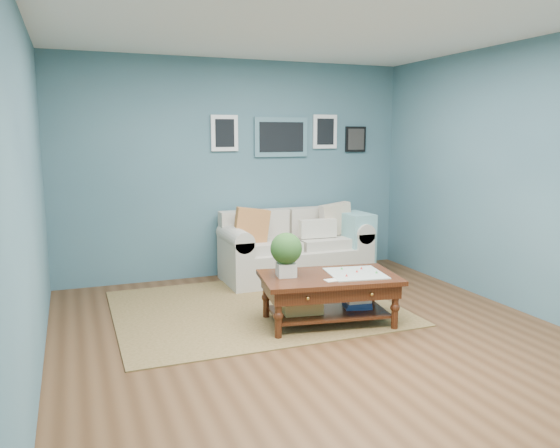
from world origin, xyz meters
name	(u,v)px	position (x,y,z in m)	size (l,w,h in m)	color
room_shell	(321,185)	(0.02, 0.06, 1.36)	(5.00, 5.02, 2.70)	brown
area_rug	(255,308)	(-0.25, 1.05, 0.01)	(2.83, 2.26, 0.01)	brown
loveseat	(300,248)	(0.67, 2.02, 0.38)	(1.84, 0.83, 0.94)	beige
coffee_table	(322,284)	(0.19, 0.37, 0.39)	(1.37, 0.93, 0.89)	#34150A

